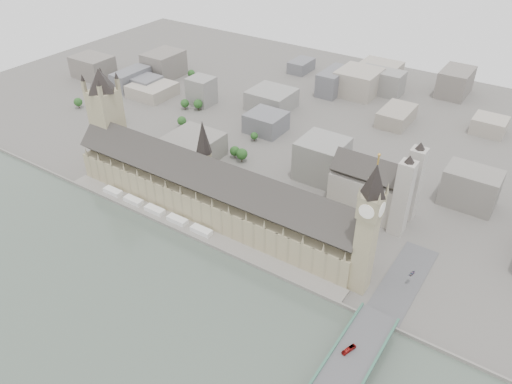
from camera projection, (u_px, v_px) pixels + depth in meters
The scene contains 14 objects.
ground at pixel (197, 226), 406.45m from camera, with size 900.00×900.00×0.00m, color #595651.
river_thames at pixel (19, 370), 292.73m from camera, with size 600.00×600.00×0.00m, color #4D5A4E.
embankment_wall at pixel (185, 234), 395.27m from camera, with size 600.00×1.50×3.00m, color slate.
river_terrace at pixel (191, 229), 400.72m from camera, with size 270.00×15.00×2.00m, color slate.
terrace_tents at pixel (155, 210), 417.76m from camera, with size 118.00×7.00×4.00m.
palace_of_westminster at pixel (211, 191), 407.31m from camera, with size 265.00×40.73×55.44m.
elizabeth_tower at pixel (369, 221), 316.04m from camera, with size 17.00×17.00×107.50m.
victoria_tower at pixel (107, 116), 449.46m from camera, with size 30.00×30.00×100.00m.
central_tower at pixel (204, 147), 396.50m from camera, with size 13.00×13.00×48.00m.
westminster_abbey at pixel (375, 188), 406.93m from camera, with size 68.00×36.00×64.00m.
city_skyline_inland at pixel (334, 102), 564.66m from camera, with size 720.00×360.00×38.00m, color gray, non-canonical shape.
park_trees at pixel (231, 181), 448.19m from camera, with size 110.00×30.00×15.00m, color #1A4719, non-canonical shape.
red_bus_north at pixel (349, 350), 290.46m from camera, with size 2.31×9.87×2.75m, color maroon.
car_approach at pixel (412, 274), 344.12m from camera, with size 2.12×5.21×1.51m, color gray.
Camera 1 is at (217.86, -240.83, 250.55)m, focal length 35.00 mm.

